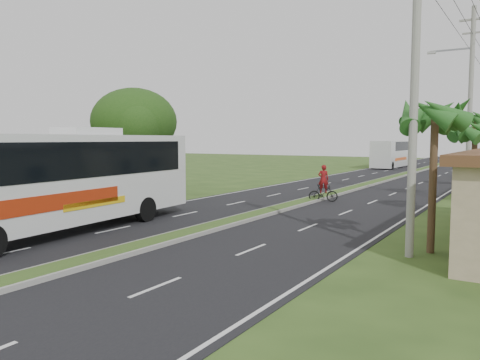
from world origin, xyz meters
The scene contains 14 objects.
ground centered at (0.00, 0.00, 0.00)m, with size 180.00×180.00×0.00m, color #2E481A.
road_asphalt centered at (0.00, 20.00, 0.01)m, with size 14.00×160.00×0.02m, color black.
median_strip centered at (0.00, 20.00, 0.10)m, with size 1.20×160.00×0.18m.
lane_edge_left centered at (-6.70, 20.00, 0.00)m, with size 0.12×160.00×0.01m, color silver.
lane_edge_right centered at (6.70, 20.00, 0.00)m, with size 0.12×160.00×0.01m, color silver.
palm_verge_a centered at (9.00, 3.00, 4.74)m, with size 2.40×2.40×5.45m.
palm_verge_b centered at (9.40, 12.00, 4.36)m, with size 2.40×2.40×5.05m.
palm_verge_c centered at (8.80, 19.00, 5.12)m, with size 2.40×2.40×5.85m.
shade_tree centered at (-12.11, 10.02, 5.03)m, with size 6.30×6.00×7.54m.
utility_pole_a centered at (8.50, 2.00, 5.67)m, with size 1.60×0.28×11.00m.
utility_pole_b centered at (8.47, 18.00, 6.26)m, with size 3.20×0.28×12.00m.
coach_bus_main centered at (-4.76, -1.42, 2.45)m, with size 3.92×13.98×4.46m.
coach_bus_far centered at (-4.71, 53.21, 2.11)m, with size 2.94×12.80×3.72m.
motorcyclist centered at (0.81, 13.47, 0.85)m, with size 1.86×1.21×2.35m.
Camera 1 is at (11.85, -14.15, 3.96)m, focal length 35.00 mm.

